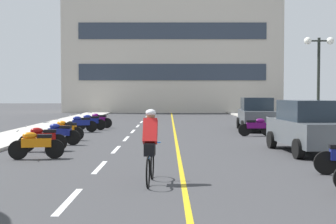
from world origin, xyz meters
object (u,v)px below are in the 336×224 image
at_px(motorcycle_7, 65,129).
at_px(motorcycle_11, 97,120).
at_px(motorcycle_6, 58,133).
at_px(motorcycle_10, 90,122).
at_px(parked_car_mid, 255,114).
at_px(parked_car_near, 307,126).
at_px(motorcycle_9, 80,123).
at_px(motorcycle_8, 255,126).
at_px(cyclist_rider, 149,144).
at_px(motorcycle_5, 41,138).
at_px(motorcycle_4, 35,144).
at_px(street_lamp_mid, 318,62).

xyz_separation_m(motorcycle_7, motorcycle_11, (0.34, 7.18, 0.00)).
bearing_deg(motorcycle_6, motorcycle_10, 90.06).
distance_m(parked_car_mid, motorcycle_6, 11.67).
bearing_deg(parked_car_near, motorcycle_11, 128.09).
bearing_deg(motorcycle_7, motorcycle_6, -84.88).
distance_m(parked_car_mid, motorcycle_11, 9.26).
xyz_separation_m(parked_car_near, motorcycle_10, (-9.16, 9.84, -0.44)).
bearing_deg(motorcycle_6, motorcycle_7, 95.12).
relative_size(motorcycle_9, motorcycle_11, 0.99).
xyz_separation_m(motorcycle_8, motorcycle_10, (-8.58, 3.64, 0.00)).
bearing_deg(cyclist_rider, parked_car_near, 45.28).
bearing_deg(motorcycle_7, motorcycle_5, -89.35).
height_order(motorcycle_4, motorcycle_11, same).
xyz_separation_m(motorcycle_6, motorcycle_7, (-0.16, 1.82, 0.00)).
bearing_deg(motorcycle_11, motorcycle_8, -32.10).
xyz_separation_m(motorcycle_9, motorcycle_11, (0.43, 3.19, 0.00)).
xyz_separation_m(motorcycle_6, motorcycle_11, (0.18, 9.00, 0.00)).
xyz_separation_m(motorcycle_6, motorcycle_10, (-0.01, 7.38, 0.00)).
bearing_deg(parked_car_mid, street_lamp_mid, -49.71).
relative_size(motorcycle_10, motorcycle_11, 1.02).
bearing_deg(motorcycle_4, motorcycle_10, 91.06).
distance_m(parked_car_near, motorcycle_9, 12.54).
height_order(motorcycle_4, motorcycle_6, same).
bearing_deg(motorcycle_6, street_lamp_mid, 19.91).
bearing_deg(motorcycle_10, parked_car_near, -47.03).
distance_m(parked_car_mid, motorcycle_4, 14.28).
distance_m(motorcycle_6, cyclist_rider, 8.68).
bearing_deg(motorcycle_4, motorcycle_9, 92.70).
relative_size(motorcycle_4, motorcycle_9, 1.02).
bearing_deg(motorcycle_4, cyclist_rider, -45.72).
bearing_deg(motorcycle_7, parked_car_near, -24.65).
xyz_separation_m(motorcycle_7, motorcycle_8, (8.73, 1.92, 0.00)).
bearing_deg(motorcycle_9, cyclist_rider, -72.87).
relative_size(parked_car_mid, motorcycle_5, 2.58).
xyz_separation_m(parked_car_near, motorcycle_4, (-8.95, -1.47, -0.44)).
relative_size(motorcycle_9, motorcycle_10, 0.97).
bearing_deg(motorcycle_10, motorcycle_9, -99.09).
bearing_deg(motorcycle_9, street_lamp_mid, -7.55).
bearing_deg(motorcycle_6, motorcycle_11, 88.88).
bearing_deg(motorcycle_8, motorcycle_5, -146.32).
distance_m(parked_car_near, motorcycle_8, 6.24).
bearing_deg(motorcycle_7, motorcycle_9, 91.36).
height_order(motorcycle_5, motorcycle_10, same).
xyz_separation_m(street_lamp_mid, motorcycle_10, (-11.70, 3.15, -3.11)).
relative_size(motorcycle_7, motorcycle_8, 0.98).
relative_size(motorcycle_4, motorcycle_10, 0.99).
xyz_separation_m(parked_car_near, parked_car_mid, (0.07, 9.59, 0.00)).
distance_m(motorcycle_9, cyclist_rider, 14.19).
bearing_deg(parked_car_mid, parked_car_near, -90.45).
relative_size(motorcycle_8, motorcycle_11, 1.02).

